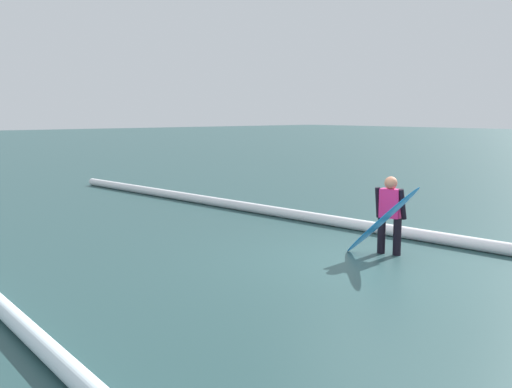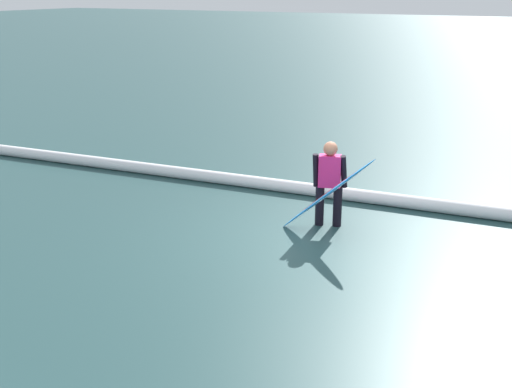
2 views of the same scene
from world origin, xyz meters
name	(u,v)px [view 1 (image 1 of 2)]	position (x,y,z in m)	size (l,w,h in m)	color
ground_plane	(368,261)	(0.00, 0.00, 0.00)	(158.88, 158.88, 0.00)	#244445
surfer	(390,211)	(0.06, -0.63, 0.76)	(0.50, 0.32, 1.36)	black
surfboard	(381,221)	(-0.07, -0.22, 0.65)	(1.49, 0.30, 1.33)	#268CE5
wave_crest_foreground	(358,225)	(1.78, -1.84, 0.12)	(0.23, 0.23, 21.85)	white
wave_crest_midground	(7,312)	(0.92, 5.52, 0.11)	(0.22, 0.22, 17.03)	white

